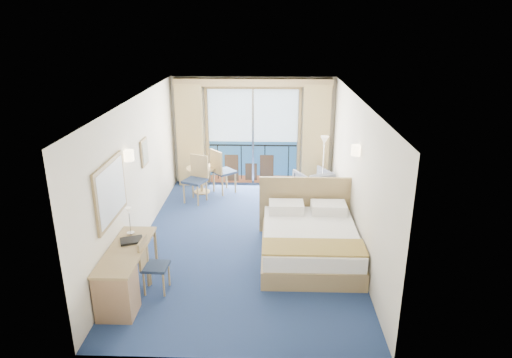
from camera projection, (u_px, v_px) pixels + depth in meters
name	position (u px, v px, depth m)	size (l,w,h in m)	color
floor	(247.00, 240.00, 8.77)	(6.50, 6.50, 0.00)	navy
room_walls	(246.00, 151.00, 8.18)	(4.04, 6.54, 2.72)	silver
balcony_door	(253.00, 140.00, 11.42)	(2.36, 0.03, 2.52)	navy
curtain_left	(190.00, 136.00, 11.28)	(0.65, 0.22, 2.55)	tan
curtain_right	(316.00, 137.00, 11.19)	(0.65, 0.22, 2.55)	tan
pelmet	(253.00, 82.00, 10.83)	(3.80, 0.25, 0.18)	#9E8656
mirror	(111.00, 191.00, 6.90)	(0.05, 1.25, 0.95)	#9E8656
wall_print	(144.00, 152.00, 8.72)	(0.04, 0.42, 0.52)	#9E8656
sconce_left	(129.00, 155.00, 7.65)	(0.18, 0.18, 0.18)	beige
sconce_right	(356.00, 150.00, 7.95)	(0.18, 0.18, 0.18)	beige
bed	(309.00, 240.00, 8.06)	(1.82, 2.17, 1.15)	#9E8656
nightstand	(334.00, 209.00, 9.46)	(0.43, 0.41, 0.56)	#997251
phone	(335.00, 195.00, 9.33)	(0.17, 0.14, 0.08)	beige
armchair	(313.00, 184.00, 10.70)	(0.73, 0.75, 0.68)	#4C505D
floor_lamp	(324.00, 152.00, 10.41)	(0.21, 0.21, 1.50)	silver
desk	(119.00, 285.00, 6.55)	(0.55, 1.60, 0.75)	#9E8656
desk_chair	(150.00, 262.00, 6.99)	(0.40, 0.39, 0.88)	#1F2D49
folder	(132.00, 240.00, 7.08)	(0.34, 0.26, 0.03)	black
desk_lamp	(129.00, 216.00, 7.20)	(0.12, 0.12, 0.44)	silver
round_table	(201.00, 174.00, 11.00)	(0.70, 0.70, 0.63)	#9E8656
table_chair_a	(221.00, 169.00, 10.91)	(0.67, 0.67, 1.09)	#1F2D49
table_chair_b	(197.00, 176.00, 10.46)	(0.61, 0.61, 1.07)	#1F2D49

